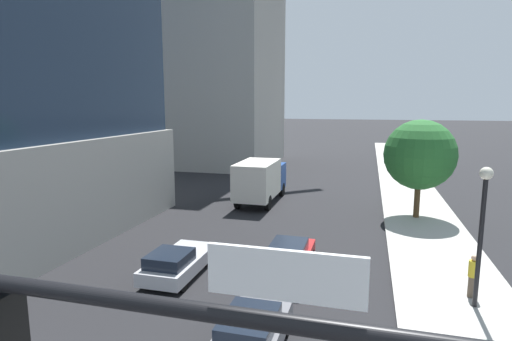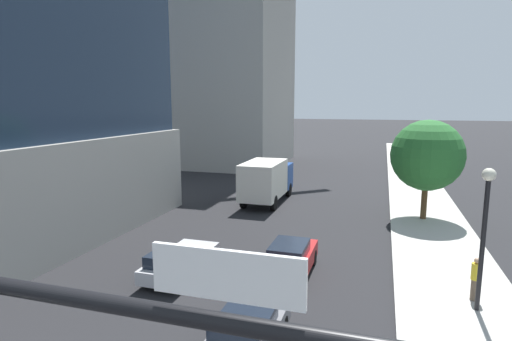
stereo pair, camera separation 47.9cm
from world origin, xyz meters
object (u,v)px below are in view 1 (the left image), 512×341
at_px(street_tree, 420,155).
at_px(pedestrian_yellow_shirt, 473,276).
at_px(car_red, 289,258).
at_px(car_gray, 248,339).
at_px(box_truck, 260,179).
at_px(car_silver, 177,262).
at_px(construction_building, 209,34).
at_px(street_lamp, 483,215).

distance_m(street_tree, pedestrian_yellow_shirt, 11.55).
height_order(car_red, car_gray, car_red).
relative_size(car_red, box_truck, 0.60).
bearing_deg(car_silver, car_red, 17.28).
relative_size(construction_building, street_tree, 5.71).
xyz_separation_m(car_red, car_gray, (0.00, -6.14, -0.09)).
height_order(street_lamp, box_truck, street_lamp).
xyz_separation_m(car_red, box_truck, (-4.51, 12.30, 1.02)).
relative_size(street_tree, car_silver, 1.47).
distance_m(street_tree, car_silver, 16.43).
distance_m(street_tree, car_red, 12.71).
distance_m(construction_building, car_silver, 37.51).
distance_m(car_silver, box_truck, 13.75).
height_order(car_silver, car_gray, car_gray).
bearing_deg(street_tree, construction_building, 136.92).
bearing_deg(street_lamp, car_red, 169.81).
bearing_deg(street_tree, car_silver, -131.60).
bearing_deg(construction_building, car_silver, -70.84).
relative_size(street_lamp, car_red, 1.24).
bearing_deg(street_tree, car_red, -120.12).
height_order(street_lamp, street_tree, street_tree).
xyz_separation_m(car_silver, pedestrian_yellow_shirt, (11.48, 0.92, 0.33)).
bearing_deg(street_lamp, car_silver, -179.20).
bearing_deg(car_gray, box_truck, 103.75).
distance_m(construction_building, street_tree, 32.15).
relative_size(street_tree, pedestrian_yellow_shirt, 3.80).
bearing_deg(construction_building, pedestrian_yellow_shirt, -54.23).
height_order(box_truck, pedestrian_yellow_shirt, box_truck).
height_order(street_tree, car_red, street_tree).
xyz_separation_m(street_tree, pedestrian_yellow_shirt, (0.82, -11.08, -3.15)).
distance_m(construction_building, box_truck, 25.90).
height_order(construction_building, street_tree, construction_building).
bearing_deg(construction_building, car_red, -63.07).
relative_size(car_silver, car_red, 1.03).
bearing_deg(car_silver, construction_building, 109.16).
bearing_deg(car_red, car_gray, -90.00).
bearing_deg(box_truck, car_red, -69.86).
distance_m(box_truck, pedestrian_yellow_shirt, 17.19).
relative_size(car_red, car_gray, 0.87).
bearing_deg(box_truck, car_gray, -76.25).
height_order(car_gray, pedestrian_yellow_shirt, pedestrian_yellow_shirt).
xyz_separation_m(street_lamp, street_tree, (-0.77, 11.85, 0.63)).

